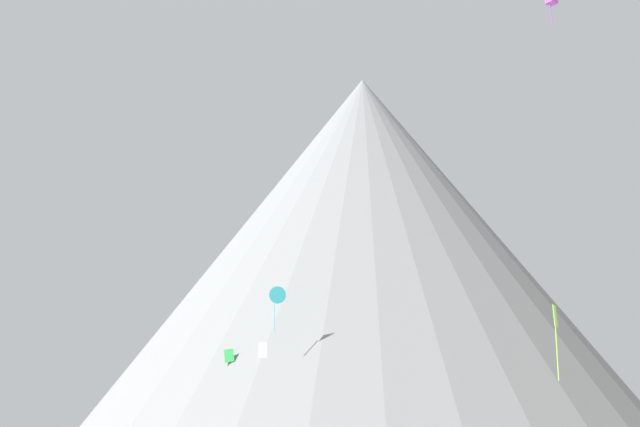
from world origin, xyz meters
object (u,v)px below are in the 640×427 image
kite_lime_low (556,325)px  kite_white_low (263,350)px  rock_massif (369,262)px  kite_cyan_mid (277,295)px  kite_violet_high (551,0)px  kite_green_low (229,363)px  kite_magenta_mid (404,276)px

kite_lime_low → kite_white_low: (-21.19, -1.94, -1.94)m
rock_massif → kite_cyan_mid: rock_massif is taller
kite_violet_high → kite_white_low: (-25.55, -14.07, -33.70)m
kite_green_low → kite_lime_low: bearing=5.9°
kite_cyan_mid → kite_white_low: kite_cyan_mid is taller
kite_violet_high → kite_cyan_mid: (-25.90, 4.69, -27.26)m
kite_green_low → rock_massif: bearing=104.6°
kite_violet_high → kite_green_low: size_ratio=0.58×
kite_magenta_mid → kite_green_low: bearing=49.5°
rock_massif → kite_violet_high: rock_massif is taller
kite_lime_low → kite_cyan_mid: 27.71m
rock_massif → kite_violet_high: (16.27, -34.28, 18.90)m
kite_violet_high → kite_lime_low: 34.28m
kite_green_low → kite_cyan_mid: (4.85, -3.72, 5.93)m
rock_massif → kite_cyan_mid: bearing=-108.0°
kite_cyan_mid → kite_magenta_mid: 15.62m
kite_green_low → kite_white_low: (5.21, -22.48, -0.51)m
kite_green_low → kite_magenta_mid: 20.23m
kite_cyan_mid → kite_magenta_mid: size_ratio=1.38×
kite_white_low → kite_lime_low: bearing=-138.0°
kite_violet_high → kite_green_low: kite_violet_high is taller
rock_massif → kite_magenta_mid: (2.84, -20.74, -5.19)m
kite_violet_high → kite_cyan_mid: 37.90m
kite_cyan_mid → rock_massif: bearing=-126.2°
kite_violet_high → kite_lime_low: kite_violet_high is taller
kite_green_low → kite_violet_high: bearing=28.5°
rock_massif → kite_white_low: bearing=-100.9°
kite_cyan_mid → kite_violet_high: bearing=151.6°
kite_cyan_mid → kite_white_low: bearing=73.0°
kite_magenta_mid → kite_white_low: bearing=99.3°
kite_magenta_mid → kite_cyan_mid: bearing=68.4°
kite_magenta_mid → kite_lime_low: bearing=142.4°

